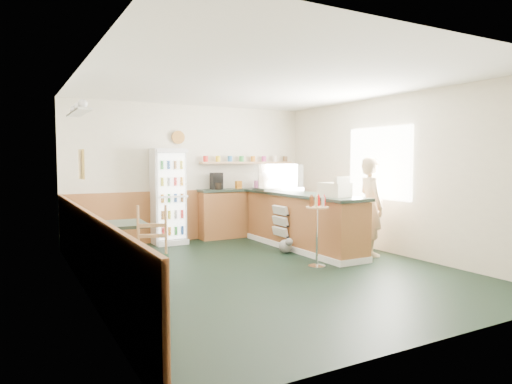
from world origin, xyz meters
TOP-DOWN VIEW (x-y plane):
  - ground at (0.00, 0.00)m, footprint 6.00×6.00m
  - room_envelope at (-0.23, 0.73)m, footprint 5.04×6.02m
  - service_counter at (1.35, 1.07)m, footprint 0.68×3.01m
  - back_counter at (1.19, 2.80)m, footprint 2.24×0.42m
  - drinks_fridge at (-0.58, 2.74)m, footprint 0.60×0.52m
  - display_case at (1.35, 1.87)m, footprint 0.89×0.46m
  - cash_register at (1.35, 0.14)m, footprint 0.49×0.50m
  - shopkeeper at (2.05, 0.05)m, footprint 0.53×0.64m
  - condiment_stand at (0.76, -0.19)m, footprint 0.34×0.34m
  - newspaper_rack at (0.99, 1.22)m, footprint 0.09×0.47m
  - cafe_table at (-2.05, 0.36)m, footprint 0.76×0.76m
  - cafe_chair at (-1.81, -0.25)m, footprint 0.50×0.51m
  - dog_doorstop at (0.90, 0.88)m, footprint 0.23×0.30m

SIDE VIEW (x-z plane):
  - ground at x=0.00m, z-range 0.00..0.00m
  - dog_doorstop at x=0.90m, z-range -0.01..0.27m
  - service_counter at x=1.35m, z-range -0.04..0.97m
  - newspaper_rack at x=0.99m, z-range 0.23..0.78m
  - cafe_chair at x=-1.81m, z-range 0.02..1.07m
  - back_counter at x=1.19m, z-range -0.30..1.39m
  - cafe_table at x=-2.05m, z-range 0.16..0.95m
  - condiment_stand at x=0.76m, z-range 0.15..1.22m
  - shopkeeper at x=2.05m, z-range 0.00..1.65m
  - drinks_fridge at x=-0.58m, z-range 0.00..1.82m
  - cash_register at x=1.35m, z-range 1.01..1.24m
  - display_case at x=1.35m, z-range 1.01..1.51m
  - room_envelope at x=-0.23m, z-range 0.16..2.88m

